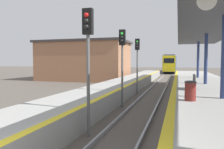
# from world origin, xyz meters

# --- Properties ---
(train) EXTENTS (2.74, 21.27, 4.26)m
(train) POSITION_xyz_m (0.00, 55.06, 2.17)
(train) COLOR black
(train) RESTS_ON ground
(signal_near) EXTENTS (0.36, 0.31, 4.54)m
(signal_near) POSITION_xyz_m (-1.18, 4.28, 3.17)
(signal_near) COLOR #595959
(signal_near) RESTS_ON ground
(signal_mid) EXTENTS (0.36, 0.31, 4.54)m
(signal_mid) POSITION_xyz_m (-1.26, 9.50, 3.17)
(signal_mid) COLOR #595959
(signal_mid) RESTS_ON ground
(signal_far) EXTENTS (0.36, 0.31, 4.54)m
(signal_far) POSITION_xyz_m (-1.32, 14.71, 3.17)
(signal_far) COLOR #595959
(signal_far) RESTS_ON ground
(station_canopy) EXTENTS (4.18, 27.76, 4.05)m
(station_canopy) POSITION_xyz_m (3.89, 11.79, 4.84)
(station_canopy) COLOR navy
(station_canopy) RESTS_ON platform_right
(trash_bin) EXTENTS (0.50, 0.50, 0.85)m
(trash_bin) POSITION_xyz_m (2.40, 7.25, 1.40)
(trash_bin) COLOR maroon
(trash_bin) RESTS_ON platform_right
(bench) EXTENTS (0.44, 1.52, 0.92)m
(bench) POSITION_xyz_m (2.71, 11.48, 1.46)
(bench) COLOR #4C4C51
(bench) RESTS_ON platform_right
(station_building) EXTENTS (12.80, 7.63, 5.63)m
(station_building) POSITION_xyz_m (-11.21, 26.42, 2.83)
(station_building) COLOR #9E6B4C
(station_building) RESTS_ON ground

